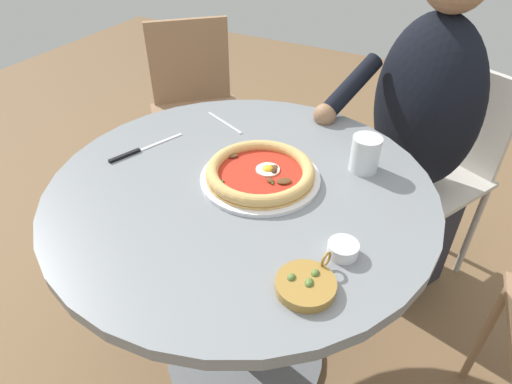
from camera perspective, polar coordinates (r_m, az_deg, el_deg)
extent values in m
cube|color=brown|center=(1.63, -1.40, -20.29)|extent=(6.00, 6.00, 0.02)
cylinder|color=gray|center=(1.09, -1.96, 0.32)|extent=(0.96, 0.96, 0.03)
cylinder|color=slate|center=(1.33, -1.64, -11.84)|extent=(0.11, 0.11, 0.67)
cylinder|color=slate|center=(1.61, -1.41, -19.91)|extent=(0.53, 0.53, 0.02)
cylinder|color=white|center=(1.09, 0.56, 1.87)|extent=(0.30, 0.30, 0.01)
cylinder|color=tan|center=(1.09, 0.56, 2.22)|extent=(0.27, 0.27, 0.01)
torus|color=tan|center=(1.08, 0.56, 2.75)|extent=(0.27, 0.27, 0.03)
cylinder|color=red|center=(1.09, 0.56, 2.43)|extent=(0.25, 0.25, 0.00)
cylinder|color=white|center=(1.09, 1.54, 2.94)|extent=(0.06, 0.06, 0.00)
ellipsoid|color=yellow|center=(1.09, 1.54, 3.03)|extent=(0.03, 0.03, 0.02)
ellipsoid|color=brown|center=(1.05, 3.68, 1.43)|extent=(0.04, 0.04, 0.01)
ellipsoid|color=#4C2D19|center=(1.09, 2.10, 3.03)|extent=(0.04, 0.04, 0.01)
ellipsoid|color=#3D2314|center=(1.08, 2.36, 2.73)|extent=(0.02, 0.02, 0.01)
ellipsoid|color=brown|center=(1.05, 1.86, 1.53)|extent=(0.02, 0.03, 0.01)
ellipsoid|color=brown|center=(1.10, 2.41, 3.20)|extent=(0.03, 0.02, 0.01)
ellipsoid|color=brown|center=(1.15, -3.06, 4.75)|extent=(0.03, 0.03, 0.01)
ellipsoid|color=#2D6B28|center=(1.00, 0.64, -0.70)|extent=(0.01, 0.01, 0.00)
ellipsoid|color=#2D6B28|center=(1.06, -4.34, 1.46)|extent=(0.01, 0.01, 0.00)
ellipsoid|color=#2D6B28|center=(1.05, 2.16, 1.16)|extent=(0.01, 0.01, 0.00)
cylinder|color=silver|center=(1.14, 14.04, 4.85)|extent=(0.07, 0.07, 0.09)
cylinder|color=silver|center=(1.16, 13.86, 3.81)|extent=(0.07, 0.07, 0.04)
cube|color=silver|center=(1.28, -12.24, 6.39)|extent=(0.13, 0.06, 0.00)
cube|color=black|center=(1.23, -16.73, 4.57)|extent=(0.09, 0.04, 0.01)
cylinder|color=white|center=(0.91, 11.25, -7.30)|extent=(0.06, 0.06, 0.03)
cylinder|color=olive|center=(0.90, 11.30, -6.99)|extent=(0.05, 0.05, 0.01)
cylinder|color=olive|center=(0.84, 6.48, -11.99)|extent=(0.11, 0.11, 0.02)
torus|color=olive|center=(0.86, 9.11, -8.64)|extent=(0.03, 0.01, 0.03)
ellipsoid|color=#516B2D|center=(0.83, 6.93, -11.83)|extent=(0.02, 0.02, 0.02)
ellipsoid|color=#516B2D|center=(0.83, 4.64, -11.10)|extent=(0.02, 0.02, 0.02)
ellipsoid|color=#516B2D|center=(0.84, 7.73, -10.52)|extent=(0.02, 0.02, 0.02)
ellipsoid|color=#516B2D|center=(0.83, 6.92, -11.63)|extent=(0.02, 0.02, 0.02)
cube|color=#BCBCC1|center=(1.35, -4.14, 9.00)|extent=(0.08, 0.16, 0.00)
cube|color=#282833|center=(1.79, 17.58, -4.35)|extent=(0.40, 0.43, 0.45)
ellipsoid|color=black|center=(1.51, 21.22, 10.41)|extent=(0.37, 0.43, 0.58)
cylinder|color=black|center=(1.41, 12.00, 13.02)|extent=(0.26, 0.15, 0.18)
sphere|color=#936B4C|center=(1.37, 8.95, 9.89)|extent=(0.07, 0.07, 0.07)
cube|color=beige|center=(1.69, 20.04, 1.89)|extent=(0.54, 0.54, 0.02)
cube|color=beige|center=(1.75, 25.30, 8.98)|extent=(0.19, 0.33, 0.36)
cylinder|color=#B7B2A8|center=(1.80, 10.49, -3.07)|extent=(0.02, 0.02, 0.44)
cylinder|color=#B7B2A8|center=(1.64, 19.28, -9.76)|extent=(0.02, 0.02, 0.44)
cylinder|color=#B7B2A8|center=(2.03, 17.98, 0.83)|extent=(0.02, 0.02, 0.44)
cylinder|color=#B7B2A8|center=(1.89, 26.24, -4.62)|extent=(0.02, 0.02, 0.44)
cube|color=#957050|center=(1.91, -7.44, 9.28)|extent=(0.54, 0.54, 0.02)
cube|color=#957050|center=(1.99, -8.69, 16.42)|extent=(0.25, 0.27, 0.36)
cylinder|color=#8E6B4C|center=(1.88, -11.23, -0.37)|extent=(0.02, 0.02, 0.47)
cylinder|color=#8E6B4C|center=(1.92, -1.03, 1.20)|extent=(0.02, 0.02, 0.47)
cylinder|color=#8E6B4C|center=(2.17, -12.10, 5.02)|extent=(0.02, 0.02, 0.47)
cylinder|color=#8E6B4C|center=(2.20, -3.16, 6.32)|extent=(0.02, 0.02, 0.47)
cylinder|color=#8E6B4C|center=(1.54, 27.64, -16.03)|extent=(0.02, 0.02, 0.46)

